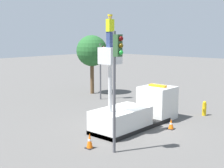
{
  "coord_description": "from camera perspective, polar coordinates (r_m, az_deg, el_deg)",
  "views": [
    {
      "loc": [
        -14.55,
        -11.33,
        5.56
      ],
      "look_at": [
        -2.87,
        -0.95,
        3.12
      ],
      "focal_mm": 50.0,
      "sensor_mm": 36.0,
      "label": 1
    }
  ],
  "objects": [
    {
      "name": "ground_plane",
      "position": [
        19.27,
        3.58,
        -7.94
      ],
      "size": [
        120.0,
        120.0,
        0.0
      ],
      "primitive_type": "plane",
      "color": "#565451"
    },
    {
      "name": "bucket_truck",
      "position": [
        19.48,
        4.7,
        -4.93
      ],
      "size": [
        6.62,
        2.11,
        4.93
      ],
      "color": "black",
      "rests_on": "ground"
    },
    {
      "name": "worker",
      "position": [
        16.95,
        -0.36,
        9.68
      ],
      "size": [
        0.4,
        0.26,
        1.75
      ],
      "color": "navy",
      "rests_on": "bucket_truck"
    },
    {
      "name": "tree_left_bg",
      "position": [
        29.84,
        -3.7,
        6.02
      ],
      "size": [
        2.94,
        2.94,
        5.6
      ],
      "color": "brown",
      "rests_on": "ground"
    },
    {
      "name": "traffic_light_pole",
      "position": [
        14.3,
        0.82,
        2.85
      ],
      "size": [
        0.34,
        0.57,
        5.76
      ],
      "color": "#515156",
      "rests_on": "ground"
    },
    {
      "name": "traffic_light_across",
      "position": [
        26.94,
        -1.93,
        4.38
      ],
      "size": [
        0.34,
        0.57,
        4.88
      ],
      "color": "#515156",
      "rests_on": "ground"
    },
    {
      "name": "traffic_cone_curbside",
      "position": [
        19.17,
        10.75,
        -7.25
      ],
      "size": [
        0.41,
        0.41,
        0.62
      ],
      "color": "black",
      "rests_on": "ground"
    },
    {
      "name": "traffic_cone_rear",
      "position": [
        15.79,
        -4.11,
        -10.34
      ],
      "size": [
        0.4,
        0.4,
        0.79
      ],
      "color": "black",
      "rests_on": "ground"
    },
    {
      "name": "fire_hydrant",
      "position": [
        22.84,
        16.52,
        -4.31
      ],
      "size": [
        0.52,
        0.28,
        1.03
      ],
      "color": "gold",
      "rests_on": "ground"
    }
  ]
}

